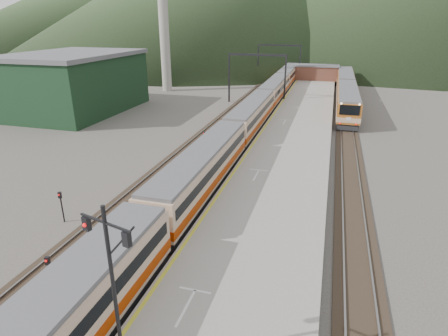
% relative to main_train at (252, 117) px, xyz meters
% --- Properties ---
extents(track_main, '(2.60, 200.00, 0.23)m').
position_rel_main_train_xyz_m(track_main, '(0.00, 2.02, -1.79)').
color(track_main, black).
rests_on(track_main, ground).
extents(track_far, '(2.60, 200.00, 0.23)m').
position_rel_main_train_xyz_m(track_far, '(-5.00, 2.02, -1.79)').
color(track_far, black).
rests_on(track_far, ground).
extents(track_second, '(2.60, 200.00, 0.23)m').
position_rel_main_train_xyz_m(track_second, '(11.50, 2.02, -1.79)').
color(track_second, black).
rests_on(track_second, ground).
extents(platform, '(8.00, 100.00, 1.00)m').
position_rel_main_train_xyz_m(platform, '(5.60, 0.02, -1.36)').
color(platform, gray).
rests_on(platform, ground).
extents(gantry_near, '(9.55, 0.25, 8.00)m').
position_rel_main_train_xyz_m(gantry_near, '(-2.85, 17.02, 3.72)').
color(gantry_near, black).
rests_on(gantry_near, ground).
extents(gantry_far, '(9.55, 0.25, 8.00)m').
position_rel_main_train_xyz_m(gantry_far, '(-2.85, 42.02, 3.72)').
color(gantry_far, black).
rests_on(gantry_far, ground).
extents(warehouse, '(14.50, 20.50, 8.60)m').
position_rel_main_train_xyz_m(warehouse, '(-28.00, 4.02, 2.45)').
color(warehouse, black).
rests_on(warehouse, ground).
extents(smokestack, '(1.80, 1.80, 30.00)m').
position_rel_main_train_xyz_m(smokestack, '(-22.00, 24.02, 13.14)').
color(smokestack, '#9E998E').
rests_on(smokestack, ground).
extents(station_shed, '(9.40, 4.40, 3.10)m').
position_rel_main_train_xyz_m(station_shed, '(5.60, 40.02, 0.71)').
color(station_shed, brown).
rests_on(station_shed, platform).
extents(main_train, '(2.68, 91.96, 3.27)m').
position_rel_main_train_xyz_m(main_train, '(0.00, 0.00, 0.00)').
color(main_train, tan).
rests_on(main_train, track_main).
extents(second_train, '(2.89, 39.33, 3.52)m').
position_rel_main_train_xyz_m(second_train, '(11.50, 22.58, 0.13)').
color(second_train, '#A95D20').
rests_on(second_train, track_second).
extents(signal_mast, '(2.14, 0.72, 6.73)m').
position_rel_main_train_xyz_m(signal_mast, '(2.71, -35.48, 3.25)').
color(signal_mast, black).
rests_on(signal_mast, platform).
extents(short_signal_a, '(0.25, 0.21, 2.27)m').
position_rel_main_train_xyz_m(short_signal_a, '(-3.44, -31.91, -0.40)').
color(short_signal_a, black).
rests_on(short_signal_a, ground).
extents(short_signal_b, '(0.25, 0.20, 2.27)m').
position_rel_main_train_xyz_m(short_signal_b, '(-3.11, -8.97, -0.40)').
color(short_signal_b, black).
rests_on(short_signal_b, ground).
extents(short_signal_c, '(0.27, 0.24, 2.27)m').
position_rel_main_train_xyz_m(short_signal_c, '(-7.77, -25.48, -0.40)').
color(short_signal_c, black).
rests_on(short_signal_c, ground).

